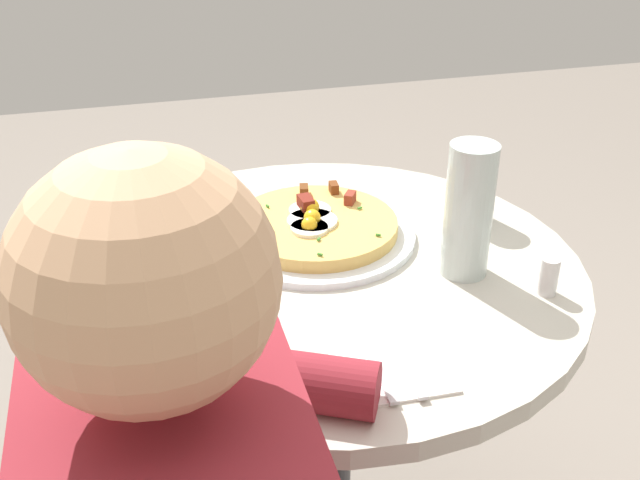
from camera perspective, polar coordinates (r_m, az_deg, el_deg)
dining_table at (r=1.29m, az=0.35°, el=-8.19°), size 0.80×0.80×0.71m
pizza_plate at (r=1.27m, az=-0.35°, el=0.39°), size 0.33×0.33×0.01m
breakfast_pizza at (r=1.26m, az=-0.40°, el=1.18°), size 0.27×0.27×0.05m
bread_plate at (r=1.07m, az=-7.98°, el=-6.16°), size 0.18×0.18×0.01m
napkin at (r=1.00m, az=4.88°, el=-8.72°), size 0.17×0.14×0.00m
fork at (r=1.00m, az=3.90°, el=-8.68°), size 0.18×0.02×0.00m
knife at (r=1.01m, az=5.88°, el=-8.36°), size 0.18×0.02×0.00m
water_glass at (r=1.34m, az=10.98°, el=3.97°), size 0.07×0.07×0.12m
water_bottle at (r=1.15m, az=10.92°, el=2.12°), size 0.07×0.07×0.21m
salt_shaker at (r=1.16m, az=16.54°, el=-2.57°), size 0.03×0.03×0.06m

